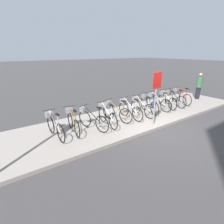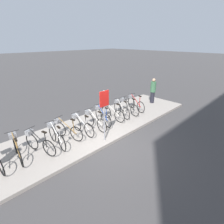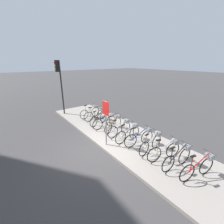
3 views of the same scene
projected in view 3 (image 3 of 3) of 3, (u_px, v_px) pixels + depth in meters
The scene contains 16 objects.
ground_plane at pixel (101, 149), 6.86m from camera, with size 120.00×120.00×0.00m, color #423F3F.
sidewalk at pixel (125, 138), 7.71m from camera, with size 12.85×3.02×0.12m.
parked_bicycle_0 at pixel (91, 111), 10.26m from camera, with size 0.46×1.53×0.95m.
parked_bicycle_1 at pixel (96, 114), 9.76m from camera, with size 0.46×1.53×0.95m.
parked_bicycle_2 at pixel (100, 117), 9.16m from camera, with size 0.58×1.48×0.95m.
parked_bicycle_3 at pixel (106, 121), 8.64m from camera, with size 0.46×1.53×0.95m.
parked_bicycle_4 at pixel (114, 123), 8.32m from camera, with size 0.58×1.48×0.95m.
parked_bicycle_5 at pixel (121, 128), 7.76m from camera, with size 0.46×1.54×0.95m.
parked_bicycle_6 at pixel (129, 133), 7.22m from camera, with size 0.46×1.53×0.95m.
parked_bicycle_7 at pixel (141, 137), 6.83m from camera, with size 0.52×1.50×0.95m.
parked_bicycle_8 at pixel (152, 142), 6.36m from camera, with size 0.46×1.53×0.95m.
parked_bicycle_9 at pixel (166, 150), 5.83m from camera, with size 0.58×1.49×0.95m.
parked_bicycle_10 at pixel (179, 157), 5.40m from camera, with size 0.46×1.53×0.95m.
parked_bicycle_11 at pixel (200, 166), 4.91m from camera, with size 0.54×1.50×0.95m.
traffic_light at pixel (59, 77), 10.21m from camera, with size 0.24×0.40×3.76m.
sign_post at pixel (106, 116), 6.53m from camera, with size 0.44×0.07×2.08m.
Camera 3 is at (5.04, -3.20, 3.81)m, focal length 24.00 mm.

